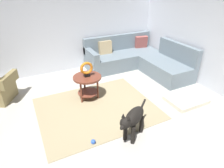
# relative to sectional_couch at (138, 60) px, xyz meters

# --- Properties ---
(ground_plane) EXTENTS (6.00, 6.00, 0.10)m
(ground_plane) POSITION_rel_sectional_couch_xyz_m (-1.99, -2.02, -0.34)
(ground_plane) COLOR #B7B2A8
(wall_back) EXTENTS (6.00, 0.12, 2.70)m
(wall_back) POSITION_rel_sectional_couch_xyz_m (-1.99, 0.92, 1.06)
(wall_back) COLOR silver
(wall_back) RESTS_ON ground_plane
(area_rug) EXTENTS (2.30, 1.90, 0.01)m
(area_rug) POSITION_rel_sectional_couch_xyz_m (-1.84, -1.32, -0.28)
(area_rug) COLOR tan
(area_rug) RESTS_ON ground_plane
(sectional_couch) EXTENTS (2.20, 2.25, 0.88)m
(sectional_couch) POSITION_rel_sectional_couch_xyz_m (0.00, 0.00, 0.00)
(sectional_couch) COLOR slate
(sectional_couch) RESTS_ON ground_plane
(side_table) EXTENTS (0.60, 0.60, 0.54)m
(side_table) POSITION_rel_sectional_couch_xyz_m (-1.85, -0.87, 0.13)
(side_table) COLOR brown
(side_table) RESTS_ON ground_plane
(torus_sculpture) EXTENTS (0.28, 0.08, 0.33)m
(torus_sculpture) POSITION_rel_sectional_couch_xyz_m (-1.85, -0.87, 0.42)
(torus_sculpture) COLOR black
(torus_sculpture) RESTS_ON side_table
(dog_bed_mat) EXTENTS (0.80, 0.60, 0.09)m
(dog_bed_mat) POSITION_rel_sectional_couch_xyz_m (-0.01, -1.94, -0.24)
(dog_bed_mat) COLOR beige
(dog_bed_mat) RESTS_ON ground_plane
(dog) EXTENTS (0.75, 0.48, 0.63)m
(dog) POSITION_rel_sectional_couch_xyz_m (-1.62, -2.34, 0.09)
(dog) COLOR black
(dog) RESTS_ON ground_plane
(dog_toy_ball) EXTENTS (0.08, 0.08, 0.08)m
(dog_toy_ball) POSITION_rel_sectional_couch_xyz_m (-2.26, -2.19, -0.25)
(dog_toy_ball) COLOR blue
(dog_toy_ball) RESTS_ON ground_plane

